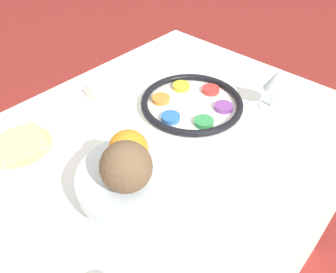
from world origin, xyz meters
name	(u,v)px	position (x,y,z in m)	size (l,w,h in m)	color
dining_table	(161,223)	(0.00, 0.00, 0.39)	(1.10, 0.85, 0.78)	white
seder_plate	(192,103)	(-0.17, -0.03, 0.79)	(0.30, 0.30, 0.03)	white
wine_glass	(277,81)	(-0.33, 0.15, 0.87)	(0.07, 0.07, 0.13)	silver
fruit_stand	(134,180)	(0.18, 0.10, 0.85)	(0.23, 0.23, 0.10)	silver
orange_fruit	(128,149)	(0.17, 0.08, 0.91)	(0.08, 0.08, 0.08)	orange
coconut	(126,167)	(0.21, 0.12, 0.92)	(0.10, 0.10, 0.10)	brown
bread_plate	(19,145)	(0.26, -0.25, 0.79)	(0.16, 0.16, 0.02)	tan
napkin_roll	(110,84)	(-0.07, -0.28, 0.80)	(0.16, 0.06, 0.05)	white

